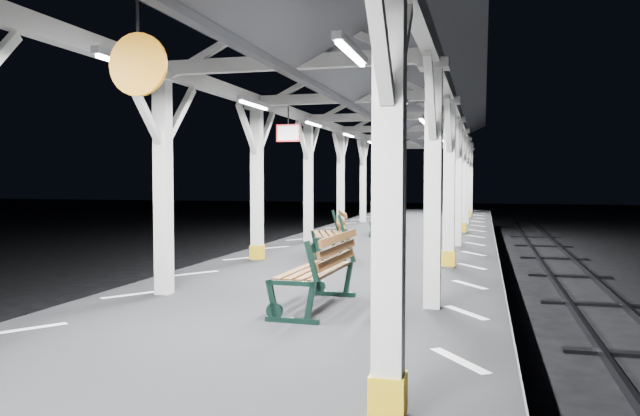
% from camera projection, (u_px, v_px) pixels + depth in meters
% --- Properties ---
extents(ground, '(120.00, 120.00, 0.00)m').
position_uv_depth(ground, '(325.00, 336.00, 10.89)').
color(ground, black).
rests_on(ground, ground).
extents(platform, '(6.00, 50.00, 1.00)m').
position_uv_depth(platform, '(325.00, 307.00, 10.87)').
color(platform, black).
rests_on(platform, ground).
extents(hazard_stripes_left, '(1.00, 48.00, 0.01)m').
position_uv_depth(hazard_stripes_left, '(196.00, 273.00, 11.47)').
color(hazard_stripes_left, silver).
rests_on(hazard_stripes_left, platform).
extents(hazard_stripes_right, '(1.00, 48.00, 0.01)m').
position_uv_depth(hazard_stripes_right, '(470.00, 285.00, 10.22)').
color(hazard_stripes_right, silver).
rests_on(hazard_stripes_right, platform).
extents(track_left, '(2.20, 60.00, 0.16)m').
position_uv_depth(track_left, '(77.00, 315.00, 12.16)').
color(track_left, '#2D2D33').
rests_on(track_left, ground).
extents(track_right, '(2.20, 60.00, 0.16)m').
position_uv_depth(track_right, '(638.00, 351.00, 9.62)').
color(track_right, '#2D2D33').
rests_on(track_right, ground).
extents(canopy, '(5.40, 49.00, 4.65)m').
position_uv_depth(canopy, '(325.00, 73.00, 10.66)').
color(canopy, silver).
rests_on(canopy, platform).
extents(bench_near, '(0.78, 1.91, 1.02)m').
position_uv_depth(bench_near, '(322.00, 269.00, 8.33)').
color(bench_near, black).
rests_on(bench_near, platform).
extents(bench_mid, '(1.22, 2.00, 1.02)m').
position_uv_depth(bench_mid, '(332.00, 233.00, 13.83)').
color(bench_mid, black).
rests_on(bench_mid, platform).
extents(bench_far, '(0.83, 1.76, 0.92)m').
position_uv_depth(bench_far, '(383.00, 219.00, 19.20)').
color(bench_far, black).
rests_on(bench_far, platform).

